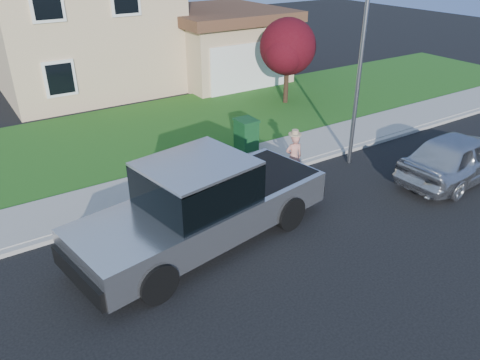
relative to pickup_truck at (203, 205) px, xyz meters
The scene contains 11 objects.
ground 2.27m from the pickup_truck, 25.14° to the right, with size 80.00×80.00×0.00m, color black.
curb 3.62m from the pickup_truck, 35.79° to the left, with size 40.00×0.20×0.12m, color gray.
sidewalk 4.34m from the pickup_truck, 47.98° to the left, with size 40.00×2.00×0.15m, color gray.
lawn 8.21m from the pickup_truck, 69.67° to the left, with size 40.00×7.00×0.10m, color #214E16.
house 15.98m from the pickup_truck, 78.55° to the left, with size 14.00×11.30×6.85m.
pickup_truck is the anchor object (origin of this frame).
woman 4.30m from the pickup_truck, 19.92° to the left, with size 0.62×0.49×1.65m.
sedan 8.44m from the pickup_truck, ahead, with size 1.83×4.54×1.55m, color #B8BAC0.
ornamental_tree 11.54m from the pickup_truck, 41.60° to the left, with size 2.74×2.47×3.75m.
trash_bin 5.61m from the pickup_truck, 45.31° to the left, with size 0.67×0.77×1.10m.
street_lamp 6.91m from the pickup_truck, 11.59° to the left, with size 0.31×0.73×5.61m.
Camera 1 is at (-6.43, -7.87, 6.75)m, focal length 35.00 mm.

